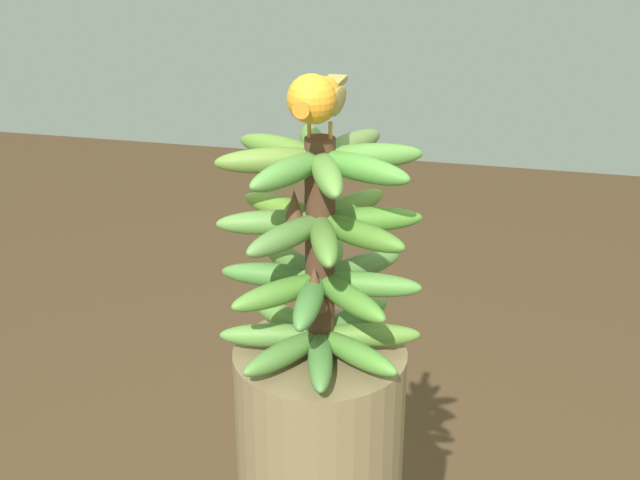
# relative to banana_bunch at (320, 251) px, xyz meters

# --- Properties ---
(banana_bunch) EXTENTS (0.27, 0.27, 0.31)m
(banana_bunch) POSITION_rel_banana_bunch_xyz_m (0.00, 0.00, 0.00)
(banana_bunch) COLOR #4C2D1E
(banana_bunch) RESTS_ON banana_tree
(perched_bird) EXTENTS (0.20, 0.06, 0.09)m
(perched_bird) POSITION_rel_banana_bunch_xyz_m (-0.02, 0.00, 0.21)
(perched_bird) COLOR #C68933
(perched_bird) RESTS_ON banana_bunch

